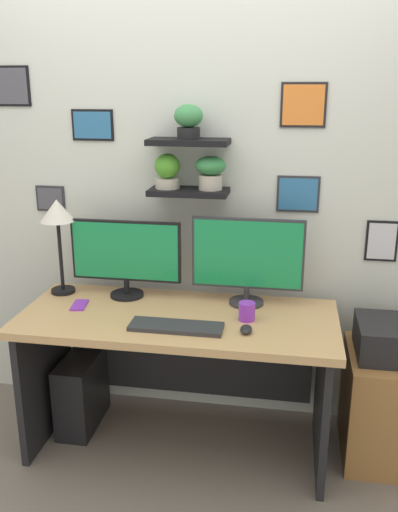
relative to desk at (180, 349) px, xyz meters
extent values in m
plane|color=#70665B|center=(0.00, -0.05, -0.54)|extent=(8.00, 8.00, 0.00)
cube|color=silver|center=(0.00, 0.39, 0.81)|extent=(4.40, 0.04, 2.70)
cube|color=black|center=(0.00, 0.27, 0.77)|extent=(0.41, 0.20, 0.03)
cube|color=black|center=(0.00, 0.27, 1.03)|extent=(0.41, 0.20, 0.03)
cylinder|color=#B2A899|center=(0.11, 0.27, 0.83)|extent=(0.12, 0.12, 0.08)
ellipsoid|color=#338146|center=(0.11, 0.27, 0.91)|extent=(0.16, 0.16, 0.10)
cylinder|color=black|center=(0.00, 0.27, 1.07)|extent=(0.12, 0.12, 0.06)
ellipsoid|color=#3C864C|center=(0.00, 0.27, 1.16)|extent=(0.15, 0.15, 0.11)
cylinder|color=#B2A899|center=(-0.11, 0.27, 0.82)|extent=(0.13, 0.13, 0.05)
ellipsoid|color=#4A9A2B|center=(-0.11, 0.27, 0.91)|extent=(0.13, 0.13, 0.13)
cube|color=black|center=(1.01, 0.36, 0.53)|extent=(0.16, 0.02, 0.22)
cube|color=silver|center=(1.01, 0.35, 0.53)|extent=(0.14, 0.00, 0.19)
cube|color=#2D2D33|center=(0.56, 0.36, 0.76)|extent=(0.22, 0.02, 0.19)
cube|color=teal|center=(0.56, 0.35, 0.76)|extent=(0.20, 0.00, 0.17)
cube|color=black|center=(0.57, 0.36, 1.21)|extent=(0.23, 0.02, 0.22)
cube|color=orange|center=(0.57, 0.35, 1.21)|extent=(0.20, 0.00, 0.20)
cube|color=black|center=(-0.54, 0.36, 1.10)|extent=(0.23, 0.02, 0.16)
cube|color=teal|center=(-0.54, 0.35, 1.10)|extent=(0.21, 0.00, 0.14)
cube|color=black|center=(-0.99, 0.36, 1.30)|extent=(0.22, 0.02, 0.21)
cube|color=#4C4C56|center=(-0.99, 0.35, 1.30)|extent=(0.19, 0.00, 0.19)
cube|color=#2D2D33|center=(-0.82, 0.36, 0.69)|extent=(0.17, 0.02, 0.14)
cube|color=#4C4C56|center=(-0.82, 0.35, 0.69)|extent=(0.14, 0.00, 0.12)
cube|color=tan|center=(0.00, -0.05, 0.19)|extent=(1.58, 0.68, 0.04)
cube|color=black|center=(-0.73, -0.05, -0.18)|extent=(0.04, 0.62, 0.71)
cube|color=black|center=(0.73, -0.05, -0.18)|extent=(0.04, 0.62, 0.71)
cube|color=black|center=(0.00, 0.25, -0.15)|extent=(1.38, 0.02, 0.50)
cylinder|color=black|center=(-0.32, 0.16, 0.22)|extent=(0.18, 0.18, 0.02)
cylinder|color=black|center=(-0.32, 0.16, 0.27)|extent=(0.03, 0.03, 0.09)
cube|color=black|center=(-0.32, 0.17, 0.47)|extent=(0.59, 0.02, 0.33)
cube|color=#198C4C|center=(-0.32, 0.15, 0.47)|extent=(0.57, 0.00, 0.30)
cylinder|color=#2D2D33|center=(0.32, 0.16, 0.22)|extent=(0.18, 0.18, 0.02)
cylinder|color=#2D2D33|center=(0.32, 0.16, 0.27)|extent=(0.03, 0.03, 0.08)
cube|color=#2D2D33|center=(0.32, 0.17, 0.48)|extent=(0.57, 0.02, 0.37)
cube|color=#198C4C|center=(0.32, 0.15, 0.48)|extent=(0.55, 0.00, 0.35)
cube|color=#2D2D33|center=(0.03, -0.21, 0.22)|extent=(0.44, 0.14, 0.02)
ellipsoid|color=black|center=(0.35, -0.20, 0.23)|extent=(0.06, 0.09, 0.03)
cylinder|color=black|center=(-0.69, 0.15, 0.22)|extent=(0.13, 0.13, 0.02)
cylinder|color=black|center=(-0.69, 0.15, 0.42)|extent=(0.02, 0.02, 0.38)
cone|color=silver|center=(-0.69, 0.15, 0.67)|extent=(0.18, 0.18, 0.12)
cube|color=purple|center=(-0.53, -0.02, 0.22)|extent=(0.09, 0.15, 0.01)
cylinder|color=purple|center=(0.34, -0.05, 0.26)|extent=(0.08, 0.08, 0.09)
cube|color=#9E6B38|center=(1.07, 0.06, -0.26)|extent=(0.44, 0.50, 0.57)
cube|color=black|center=(1.07, 0.06, 0.11)|extent=(0.38, 0.34, 0.17)
cube|color=black|center=(-0.57, 0.04, -0.33)|extent=(0.18, 0.40, 0.41)
camera|label=1|loc=(0.53, -2.51, 1.30)|focal=38.42mm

